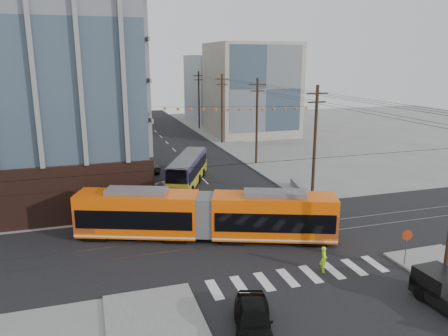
{
  "coord_description": "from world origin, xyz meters",
  "views": [
    {
      "loc": [
        -12.08,
        -25.51,
        13.4
      ],
      "look_at": [
        -1.45,
        8.32,
        4.44
      ],
      "focal_mm": 35.0,
      "sensor_mm": 36.0,
      "label": 1
    }
  ],
  "objects": [
    {
      "name": "parked_car_silver",
      "position": [
        -5.2,
        12.02,
        0.67
      ],
      "size": [
        2.83,
        4.29,
        1.34
      ],
      "primitive_type": "imported",
      "rotation": [
        0.0,
        0.0,
        2.76
      ],
      "color": "#B1B1B6",
      "rests_on": "ground"
    },
    {
      "name": "ground",
      "position": [
        0.0,
        0.0,
        0.0
      ],
      "size": [
        160.0,
        160.0,
        0.0
      ],
      "primitive_type": "plane",
      "color": "slate"
    },
    {
      "name": "streetcar",
      "position": [
        -4.14,
        4.48,
        1.87
      ],
      "size": [
        19.14,
        9.45,
        3.75
      ],
      "primitive_type": null,
      "rotation": [
        0.0,
        0.0,
        -0.36
      ],
      "color": "#F45504",
      "rests_on": "ground"
    },
    {
      "name": "pedestrian",
      "position": [
        1.76,
        -2.88,
        0.86
      ],
      "size": [
        0.63,
        0.74,
        1.71
      ],
      "primitive_type": "imported",
      "rotation": [
        0.0,
        0.0,
        1.16
      ],
      "color": "#B3FF16",
      "rests_on": "ground"
    },
    {
      "name": "parked_car_white",
      "position": [
        -4.92,
        16.57,
        0.69
      ],
      "size": [
        2.68,
        4.99,
        1.38
      ],
      "primitive_type": "imported",
      "rotation": [
        0.0,
        0.0,
        3.31
      ],
      "color": "silver",
      "rests_on": "ground"
    },
    {
      "name": "parked_car_grey",
      "position": [
        -5.92,
        26.35,
        0.73
      ],
      "size": [
        3.45,
        5.67,
        1.47
      ],
      "primitive_type": "imported",
      "rotation": [
        0.0,
        0.0,
        3.34
      ],
      "color": "#5A5A5A",
      "rests_on": "ground"
    },
    {
      "name": "utility_pole_far",
      "position": [
        8.5,
        56.0,
        5.5
      ],
      "size": [
        0.3,
        0.3,
        11.0
      ],
      "primitive_type": "cylinder",
      "color": "black",
      "rests_on": "ground"
    },
    {
      "name": "black_sedan",
      "position": [
        -4.95,
        -7.65,
        0.79
      ],
      "size": [
        3.22,
        5.01,
        1.59
      ],
      "primitive_type": "imported",
      "rotation": [
        0.0,
        0.0,
        -0.31
      ],
      "color": "black",
      "rests_on": "ground"
    },
    {
      "name": "city_bus",
      "position": [
        -2.07,
        19.57,
        1.57
      ],
      "size": [
        6.75,
        11.12,
        3.15
      ],
      "primitive_type": null,
      "rotation": [
        0.0,
        0.0,
        -0.42
      ],
      "color": "#271D46",
      "rests_on": "ground"
    },
    {
      "name": "bg_bldg_ne_near",
      "position": [
        16.0,
        48.0,
        8.0
      ],
      "size": [
        14.0,
        14.0,
        16.0
      ],
      "primitive_type": "cube",
      "color": "gray",
      "rests_on": "ground"
    },
    {
      "name": "bg_bldg_nw_far",
      "position": [
        -14.0,
        72.0,
        10.0
      ],
      "size": [
        16.0,
        18.0,
        20.0
      ],
      "primitive_type": "cube",
      "color": "gray",
      "rests_on": "ground"
    },
    {
      "name": "stop_sign",
      "position": [
        7.13,
        -3.98,
        1.23
      ],
      "size": [
        0.87,
        0.87,
        2.46
      ],
      "primitive_type": null,
      "rotation": [
        0.0,
        0.0,
        -0.18
      ],
      "color": "#992D0D",
      "rests_on": "ground"
    },
    {
      "name": "bg_bldg_nw_near",
      "position": [
        -17.0,
        52.0,
        9.0
      ],
      "size": [
        18.0,
        16.0,
        18.0
      ],
      "primitive_type": "cube",
      "color": "#8C99A5",
      "rests_on": "ground"
    },
    {
      "name": "bg_bldg_ne_far",
      "position": [
        18.0,
        68.0,
        7.0
      ],
      "size": [
        16.0,
        16.0,
        14.0
      ],
      "primitive_type": "cube",
      "color": "#8C99A5",
      "rests_on": "ground"
    },
    {
      "name": "jersey_barrier",
      "position": [
        8.3,
        13.66,
        0.39
      ],
      "size": [
        1.63,
        4.04,
        0.79
      ],
      "primitive_type": "cube",
      "rotation": [
        0.0,
        0.0,
        -0.19
      ],
      "color": "#5E5E5E",
      "rests_on": "ground"
    }
  ]
}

